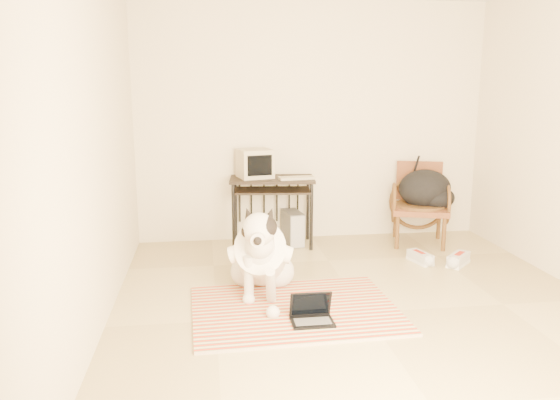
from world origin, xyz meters
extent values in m
plane|color=tan|center=(0.00, 0.00, 0.00)|extent=(4.50, 4.50, 0.00)
plane|color=beige|center=(0.00, 2.25, 1.35)|extent=(4.50, 0.00, 4.50)
plane|color=beige|center=(-2.00, 0.00, 1.35)|extent=(0.00, 4.50, 4.50)
cube|color=red|center=(-0.53, -0.38, 0.01)|extent=(1.63, 0.31, 0.02)
cube|color=#2A6832|center=(-0.54, -0.13, 0.01)|extent=(1.63, 0.31, 0.02)
cube|color=#68407A|center=(-0.55, 0.11, 0.01)|extent=(1.63, 0.31, 0.02)
cube|color=gold|center=(-0.55, 0.36, 0.01)|extent=(1.63, 0.31, 0.02)
cube|color=#C9B096|center=(-0.56, 0.61, 0.01)|extent=(1.63, 0.31, 0.02)
sphere|color=silver|center=(-0.89, 0.69, 0.15)|extent=(0.29, 0.29, 0.29)
sphere|color=silver|center=(-0.61, 0.65, 0.15)|extent=(0.29, 0.29, 0.29)
ellipsoid|color=silver|center=(-0.75, 0.66, 0.17)|extent=(0.36, 0.32, 0.29)
ellipsoid|color=silver|center=(-0.78, 0.49, 0.37)|extent=(0.46, 0.71, 0.63)
cylinder|color=white|center=(-0.77, 0.50, 0.37)|extent=(0.51, 0.62, 0.57)
sphere|color=silver|center=(-0.80, 0.30, 0.51)|extent=(0.24, 0.24, 0.24)
sphere|color=silver|center=(-0.82, 0.21, 0.66)|extent=(0.27, 0.27, 0.27)
ellipsoid|color=black|center=(-0.78, 0.20, 0.67)|extent=(0.21, 0.23, 0.19)
cylinder|color=silver|center=(-0.84, 0.10, 0.62)|extent=(0.13, 0.15, 0.11)
sphere|color=black|center=(-0.85, 0.02, 0.62)|extent=(0.06, 0.06, 0.06)
cone|color=black|center=(-0.90, 0.28, 0.76)|extent=(0.14, 0.15, 0.17)
cone|color=black|center=(-0.72, 0.25, 0.76)|extent=(0.13, 0.14, 0.17)
torus|color=silver|center=(-0.81, 0.28, 0.55)|extent=(0.25, 0.16, 0.22)
cylinder|color=silver|center=(-0.90, 0.31, 0.22)|extent=(0.10, 0.13, 0.40)
cylinder|color=silver|center=(-0.73, 0.16, 0.19)|extent=(0.13, 0.37, 0.41)
sphere|color=silver|center=(-0.90, 0.28, 0.05)|extent=(0.10, 0.10, 0.10)
sphere|color=silver|center=(-0.74, -0.02, 0.05)|extent=(0.11, 0.11, 0.11)
cone|color=black|center=(-0.73, 0.91, 0.05)|extent=(0.14, 0.40, 0.10)
cube|color=black|center=(-0.46, -0.18, 0.03)|extent=(0.32, 0.23, 0.02)
cube|color=#505053|center=(-0.46, -0.19, 0.04)|extent=(0.27, 0.13, 0.00)
cube|color=black|center=(-0.46, -0.10, 0.14)|extent=(0.32, 0.08, 0.21)
cube|color=black|center=(-0.46, -0.11, 0.14)|extent=(0.28, 0.06, 0.18)
cube|color=black|center=(-0.50, 1.96, 0.75)|extent=(0.97, 0.60, 0.03)
cube|color=black|center=(-0.50, 1.91, 0.63)|extent=(0.86, 0.49, 0.02)
cylinder|color=black|center=(-0.94, 1.79, 0.37)|extent=(0.04, 0.04, 0.74)
cylinder|color=black|center=(-0.90, 2.22, 0.37)|extent=(0.04, 0.04, 0.74)
cylinder|color=black|center=(-0.10, 1.71, 0.37)|extent=(0.04, 0.04, 0.74)
cylinder|color=black|center=(-0.06, 2.14, 0.37)|extent=(0.04, 0.04, 0.74)
cube|color=tan|center=(-0.69, 2.01, 0.92)|extent=(0.41, 0.40, 0.31)
cube|color=black|center=(-0.65, 1.85, 0.92)|extent=(0.27, 0.08, 0.22)
cube|color=tan|center=(-0.24, 1.84, 0.78)|extent=(0.40, 0.19, 0.03)
cube|color=#505053|center=(-0.26, 1.98, 0.19)|extent=(0.22, 0.41, 0.37)
cube|color=#A8A8AC|center=(-0.24, 1.79, 0.19)|extent=(0.16, 0.03, 0.36)
cube|color=brown|center=(1.15, 1.79, 0.40)|extent=(0.74, 0.73, 0.06)
cylinder|color=#3E2611|center=(1.15, 1.79, 0.44)|extent=(0.56, 0.56, 0.04)
cube|color=brown|center=(1.23, 2.04, 0.68)|extent=(0.50, 0.19, 0.45)
cylinder|color=#3E2611|center=(0.84, 1.62, 0.19)|extent=(0.05, 0.05, 0.37)
cylinder|color=#3E2611|center=(0.99, 2.10, 0.19)|extent=(0.05, 0.05, 0.37)
cylinder|color=#3E2611|center=(1.31, 1.48, 0.19)|extent=(0.05, 0.05, 0.37)
cylinder|color=#3E2611|center=(1.46, 1.95, 0.19)|extent=(0.05, 0.05, 0.37)
ellipsoid|color=black|center=(1.21, 1.81, 0.63)|extent=(0.59, 0.48, 0.43)
ellipsoid|color=black|center=(1.32, 1.70, 0.54)|extent=(0.36, 0.30, 0.25)
cube|color=silver|center=(0.91, 1.14, 0.01)|extent=(0.20, 0.33, 0.03)
cube|color=#999A9E|center=(0.91, 1.14, 0.06)|extent=(0.19, 0.32, 0.10)
cube|color=maroon|center=(0.91, 1.14, 0.10)|extent=(0.09, 0.16, 0.02)
cube|color=silver|center=(1.26, 1.01, 0.02)|extent=(0.33, 0.33, 0.03)
cube|color=#999A9E|center=(1.26, 1.01, 0.06)|extent=(0.32, 0.32, 0.11)
cube|color=maroon|center=(1.26, 1.01, 0.11)|extent=(0.16, 0.16, 0.02)
camera|label=1|loc=(-1.22, -3.92, 1.76)|focal=35.00mm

